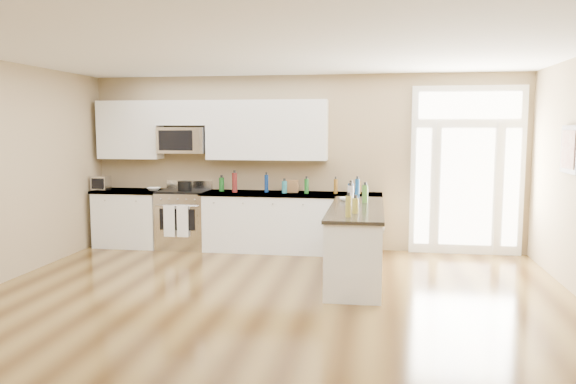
{
  "coord_description": "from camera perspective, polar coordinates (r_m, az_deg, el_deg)",
  "views": [
    {
      "loc": [
        1.17,
        -5.0,
        1.96
      ],
      "look_at": [
        0.06,
        2.0,
        1.15
      ],
      "focal_mm": 35.0,
      "sensor_mm": 36.0,
      "label": 1
    }
  ],
  "objects": [
    {
      "name": "kitchen_range",
      "position": [
        9.34,
        -10.5,
        -2.69
      ],
      "size": [
        0.79,
        0.7,
        1.08
      ],
      "color": "silver",
      "rests_on": "ground"
    },
    {
      "name": "back_cabinet_right",
      "position": [
        8.92,
        0.3,
        -3.29
      ],
      "size": [
        2.85,
        0.66,
        0.94
      ],
      "color": "white",
      "rests_on": "ground"
    },
    {
      "name": "upper_cabinet_left",
      "position": [
        9.72,
        -15.75,
        6.09
      ],
      "size": [
        1.04,
        0.33,
        0.95
      ],
      "primitive_type": "cube",
      "color": "white",
      "rests_on": "room_shell"
    },
    {
      "name": "upper_cabinet_short",
      "position": [
        9.37,
        -10.57,
        7.9
      ],
      "size": [
        0.82,
        0.33,
        0.4
      ],
      "primitive_type": "cube",
      "color": "white",
      "rests_on": "room_shell"
    },
    {
      "name": "cardboard_box",
      "position": [
        8.92,
        0.29,
        0.59
      ],
      "size": [
        0.25,
        0.19,
        0.19
      ],
      "primitive_type": "cube",
      "rotation": [
        0.0,
        0.0,
        0.08
      ],
      "color": "brown",
      "rests_on": "back_cabinet_right"
    },
    {
      "name": "room_shell",
      "position": [
        5.14,
        -4.18,
        3.73
      ],
      "size": [
        8.0,
        8.0,
        8.0
      ],
      "color": "#9C8763",
      "rests_on": "ground"
    },
    {
      "name": "counter_bottles",
      "position": [
        8.06,
        2.45,
        0.18
      ],
      "size": [
        2.4,
        2.42,
        0.31
      ],
      "color": "#19591E",
      "rests_on": "back_cabinet_right"
    },
    {
      "name": "peninsula_cabinet",
      "position": [
        7.4,
        6.93,
        -5.4
      ],
      "size": [
        0.69,
        2.32,
        0.94
      ],
      "color": "white",
      "rests_on": "ground"
    },
    {
      "name": "bowl_peninsula",
      "position": [
        7.9,
        5.87,
        -0.72
      ],
      "size": [
        0.19,
        0.19,
        0.05
      ],
      "primitive_type": "imported",
      "rotation": [
        0.0,
        0.0,
        -0.14
      ],
      "color": "white",
      "rests_on": "peninsula_cabinet"
    },
    {
      "name": "cup_counter",
      "position": [
        8.91,
        -0.25,
        0.24
      ],
      "size": [
        0.13,
        0.13,
        0.08
      ],
      "primitive_type": "imported",
      "rotation": [
        0.0,
        0.0,
        0.33
      ],
      "color": "white",
      "rests_on": "back_cabinet_right"
    },
    {
      "name": "back_cabinet_left",
      "position": [
        9.7,
        -15.78,
        -2.73
      ],
      "size": [
        1.1,
        0.66,
        0.94
      ],
      "color": "white",
      "rests_on": "ground"
    },
    {
      "name": "entry_door",
      "position": [
        9.08,
        17.7,
        2.08
      ],
      "size": [
        1.7,
        0.1,
        2.6
      ],
      "color": "white",
      "rests_on": "ground"
    },
    {
      "name": "upper_cabinet_right",
      "position": [
        9.0,
        -2.18,
        6.31
      ],
      "size": [
        1.94,
        0.33,
        0.95
      ],
      "primitive_type": "cube",
      "color": "white",
      "rests_on": "room_shell"
    },
    {
      "name": "wall_art_near",
      "position": [
        7.56,
        26.72,
        3.88
      ],
      "size": [
        0.05,
        0.58,
        0.58
      ],
      "color": "black",
      "rests_on": "room_shell"
    },
    {
      "name": "bowl_left",
      "position": [
        9.4,
        -13.47,
        0.29
      ],
      "size": [
        0.23,
        0.23,
        0.05
      ],
      "primitive_type": "imported",
      "rotation": [
        0.0,
        0.0,
        0.09
      ],
      "color": "white",
      "rests_on": "back_cabinet_left"
    },
    {
      "name": "microwave",
      "position": [
        9.33,
        -10.6,
        5.2
      ],
      "size": [
        0.78,
        0.41,
        0.42
      ],
      "color": "silver",
      "rests_on": "room_shell"
    },
    {
      "name": "toaster_oven",
      "position": [
        9.75,
        -18.48,
        0.88
      ],
      "size": [
        0.28,
        0.23,
        0.23
      ],
      "primitive_type": "cube",
      "rotation": [
        0.0,
        0.0,
        -0.06
      ],
      "color": "silver",
      "rests_on": "back_cabinet_left"
    },
    {
      "name": "stockpot",
      "position": [
        9.18,
        -10.45,
        0.65
      ],
      "size": [
        0.26,
        0.26,
        0.17
      ],
      "primitive_type": "cylinder",
      "rotation": [
        0.0,
        0.0,
        -0.16
      ],
      "color": "black",
      "rests_on": "kitchen_range"
    },
    {
      "name": "ground",
      "position": [
        5.49,
        -4.03,
        -14.37
      ],
      "size": [
        8.0,
        8.0,
        0.0
      ],
      "primitive_type": "plane",
      "color": "#472E13"
    }
  ]
}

